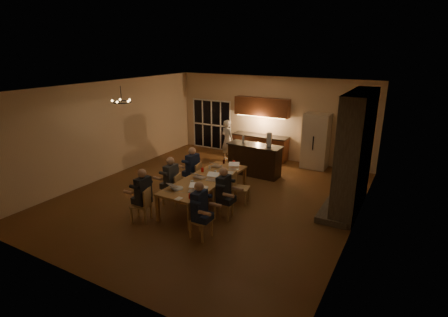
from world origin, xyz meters
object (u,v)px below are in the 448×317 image
(dining_table, at_px, (206,191))
(plate_near, at_px, (204,188))
(chair_right_near, at_px, (201,220))
(person_left_near, at_px, (144,195))
(person_right_mid, at_px, (224,193))
(can_right, at_px, (224,176))
(laptop_e, at_px, (217,163))
(chair_left_near, at_px, (141,205))
(person_left_far, at_px, (193,169))
(chandelier, at_px, (122,102))
(laptop_a, at_px, (176,185))
(refrigerator, at_px, (316,141))
(person_left_mid, at_px, (171,181))
(redcup_far, at_px, (234,163))
(chair_right_far, at_px, (241,188))
(chair_right_mid, at_px, (224,202))
(mug_front, at_px, (192,182))
(mug_back, at_px, (210,167))
(mug_mid, at_px, (216,172))
(plate_far, at_px, (230,173))
(laptop_c, at_px, (200,174))
(bar_blender, at_px, (269,140))
(standing_person, at_px, (227,140))
(redcup_near, at_px, (190,196))
(redcup_mid, at_px, (202,170))
(laptop_b, at_px, (195,187))
(laptop_f, at_px, (234,166))
(chair_left_far, at_px, (193,177))
(person_right_near, at_px, (200,210))
(chair_left_mid, at_px, (171,189))
(can_cola, at_px, (224,162))
(bar_island, at_px, (254,160))
(laptop_d, at_px, (212,176))
(can_silver, at_px, (193,186))

(dining_table, distance_m, plate_near, 0.77)
(chair_right_near, bearing_deg, person_left_near, 94.87)
(person_right_mid, xyz_separation_m, can_right, (-0.44, 0.82, 0.12))
(laptop_e, bearing_deg, person_right_mid, 125.42)
(laptop_e, bearing_deg, chair_left_near, 77.21)
(person_left_far, bearing_deg, chandelier, -50.13)
(laptop_a, bearing_deg, refrigerator, -83.67)
(person_left_mid, height_order, redcup_far, person_left_mid)
(chandelier, bearing_deg, chair_right_far, 16.43)
(chair_left_near, bearing_deg, redcup_far, 145.32)
(chair_right_mid, height_order, mug_front, chair_right_mid)
(chair_right_mid, bearing_deg, person_left_mid, 78.36)
(mug_back, bearing_deg, person_left_mid, -112.40)
(mug_mid, height_order, plate_far, mug_mid)
(mug_front, relative_size, can_right, 0.83)
(laptop_c, relative_size, bar_blender, 0.70)
(standing_person, bearing_deg, mug_front, 124.10)
(refrigerator, height_order, standing_person, refrigerator)
(mug_mid, relative_size, mug_back, 1.00)
(chair_right_far, height_order, redcup_near, chair_right_far)
(mug_back, bearing_deg, redcup_mid, -99.36)
(chair_left_near, distance_m, mug_front, 1.45)
(refrigerator, distance_m, mug_mid, 4.51)
(laptop_b, height_order, redcup_mid, laptop_b)
(redcup_far, bearing_deg, laptop_f, -62.37)
(can_right, bearing_deg, laptop_f, 97.96)
(chair_right_near, distance_m, mug_front, 1.52)
(chair_left_far, relative_size, laptop_b, 2.78)
(laptop_e, bearing_deg, chair_left_far, 36.78)
(chair_right_near, xyz_separation_m, person_left_far, (-1.76, 2.25, 0.24))
(redcup_far, bearing_deg, mug_back, -121.30)
(laptop_f, height_order, redcup_far, laptop_f)
(dining_table, distance_m, person_right_near, 1.86)
(person_right_mid, relative_size, laptop_f, 4.31)
(person_left_far, height_order, redcup_far, person_left_far)
(chair_right_far, height_order, plate_far, chair_right_far)
(chandelier, bearing_deg, refrigerator, 49.49)
(chair_left_mid, distance_m, mug_back, 1.38)
(person_right_mid, height_order, laptop_f, person_right_mid)
(chair_right_mid, xyz_separation_m, redcup_far, (-0.75, 1.97, 0.37))
(person_left_near, distance_m, mug_back, 2.40)
(laptop_c, bearing_deg, plate_near, 141.93)
(chair_left_far, bearing_deg, person_right_mid, 47.60)
(refrigerator, distance_m, person_right_near, 6.31)
(chair_left_far, bearing_deg, can_cola, 130.82)
(bar_island, bearing_deg, laptop_d, -88.49)
(bar_island, bearing_deg, mug_mid, -92.34)
(redcup_mid, xyz_separation_m, bar_blender, (1.07, 2.43, 0.50))
(person_right_mid, bearing_deg, plate_far, 22.12)
(person_right_near, bearing_deg, can_silver, 39.39)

